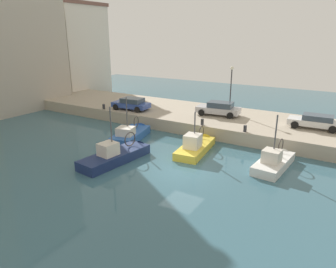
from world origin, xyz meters
name	(u,v)px	position (x,y,z in m)	size (l,w,h in m)	color
water_surface	(182,170)	(0.00, 0.00, 0.00)	(80.00, 80.00, 0.00)	#386070
quay_wall	(238,124)	(11.50, 0.00, 0.60)	(9.00, 56.00, 1.20)	#ADA08C
fishing_boat_yellow	(197,149)	(4.06, 0.89, 0.15)	(6.03, 2.44, 4.22)	gold
fishing_boat_navy	(119,159)	(-0.88, 5.02, 0.11)	(6.79, 2.63, 5.07)	navy
fishing_boat_white	(275,164)	(4.14, -5.36, 0.13)	(5.53, 2.28, 4.75)	white
fishing_boat_blue	(132,137)	(3.85, 7.39, 0.11)	(5.95, 3.21, 4.89)	#2D60B7
parked_car_silver	(219,108)	(11.45, 2.10, 1.91)	(2.41, 4.53, 1.39)	#B7B7BC
parked_car_blue	(131,104)	(8.76, 11.23, 1.88)	(2.28, 4.22, 1.30)	#334C9E
parked_car_white	(315,121)	(11.51, -6.93, 1.85)	(2.06, 4.44, 1.23)	silver
mooring_bollard_south	(245,129)	(7.35, -2.00, 1.48)	(0.28, 0.28, 0.55)	#2D2D33
mooring_bollard_mid	(202,122)	(7.35, 2.00, 1.48)	(0.28, 0.28, 0.55)	#2D2D33
mooring_bollard_north	(104,107)	(7.35, 14.00, 1.48)	(0.28, 0.28, 0.55)	#2D2D33
quay_streetlamp	(231,82)	(13.00, 1.52, 4.45)	(0.36, 0.36, 4.83)	#38383D
waterfront_building_west	(7,24)	(6.27, 27.86, 10.26)	(11.03, 8.61, 20.47)	#B2A899
waterfront_building_east_mid	(74,50)	(17.01, 28.61, 6.82)	(8.71, 7.51, 13.61)	silver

